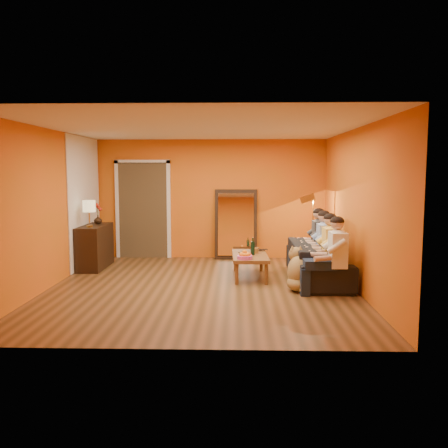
{
  "coord_description": "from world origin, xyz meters",
  "views": [
    {
      "loc": [
        0.58,
        -7.65,
        1.91
      ],
      "look_at": [
        0.35,
        0.5,
        1.0
      ],
      "focal_mm": 38.0,
      "sensor_mm": 36.0,
      "label": 1
    }
  ],
  "objects_px": {
    "person_mid_left": "(331,250)",
    "wine_bottle": "(253,246)",
    "sideboard": "(95,247)",
    "laptop": "(259,251)",
    "dog": "(299,268)",
    "person_far_left": "(338,256)",
    "floor_lamp": "(313,232)",
    "person_far_right": "(319,240)",
    "coffee_table": "(250,266)",
    "sofa": "(318,262)",
    "table_lamp": "(89,214)",
    "vase": "(98,220)",
    "mirror_frame": "(236,224)",
    "tumbler": "(256,251)",
    "person_mid_right": "(325,245)"
  },
  "relations": [
    {
      "from": "mirror_frame",
      "to": "floor_lamp",
      "type": "relative_size",
      "value": 1.06
    },
    {
      "from": "sofa",
      "to": "table_lamp",
      "type": "bearing_deg",
      "value": 81.23
    },
    {
      "from": "dog",
      "to": "tumbler",
      "type": "distance_m",
      "value": 1.22
    },
    {
      "from": "coffee_table",
      "to": "person_far_right",
      "type": "height_order",
      "value": "person_far_right"
    },
    {
      "from": "wine_bottle",
      "to": "vase",
      "type": "distance_m",
      "value": 3.3
    },
    {
      "from": "person_mid_left",
      "to": "wine_bottle",
      "type": "xyz_separation_m",
      "value": [
        -1.27,
        0.57,
        -0.03
      ]
    },
    {
      "from": "person_mid_right",
      "to": "person_far_right",
      "type": "height_order",
      "value": "same"
    },
    {
      "from": "sideboard",
      "to": "table_lamp",
      "type": "relative_size",
      "value": 2.31
    },
    {
      "from": "sideboard",
      "to": "sofa",
      "type": "distance_m",
      "value": 4.35
    },
    {
      "from": "table_lamp",
      "to": "person_far_right",
      "type": "bearing_deg",
      "value": -0.06
    },
    {
      "from": "coffee_table",
      "to": "laptop",
      "type": "relative_size",
      "value": 3.61
    },
    {
      "from": "dog",
      "to": "person_far_left",
      "type": "distance_m",
      "value": 0.67
    },
    {
      "from": "table_lamp",
      "to": "floor_lamp",
      "type": "height_order",
      "value": "floor_lamp"
    },
    {
      "from": "table_lamp",
      "to": "sofa",
      "type": "height_order",
      "value": "table_lamp"
    },
    {
      "from": "dog",
      "to": "wine_bottle",
      "type": "relative_size",
      "value": 2.3
    },
    {
      "from": "coffee_table",
      "to": "person_far_left",
      "type": "xyz_separation_m",
      "value": [
        1.32,
        -1.17,
        0.4
      ]
    },
    {
      "from": "floor_lamp",
      "to": "vase",
      "type": "height_order",
      "value": "floor_lamp"
    },
    {
      "from": "table_lamp",
      "to": "person_mid_right",
      "type": "height_order",
      "value": "table_lamp"
    },
    {
      "from": "person_far_left",
      "to": "table_lamp",
      "type": "bearing_deg",
      "value": 159.27
    },
    {
      "from": "person_mid_right",
      "to": "wine_bottle",
      "type": "distance_m",
      "value": 1.27
    },
    {
      "from": "coffee_table",
      "to": "person_mid_left",
      "type": "distance_m",
      "value": 1.51
    },
    {
      "from": "mirror_frame",
      "to": "sideboard",
      "type": "height_order",
      "value": "mirror_frame"
    },
    {
      "from": "table_lamp",
      "to": "person_far_left",
      "type": "distance_m",
      "value": 4.7
    },
    {
      "from": "dog",
      "to": "person_mid_left",
      "type": "relative_size",
      "value": 0.58
    },
    {
      "from": "mirror_frame",
      "to": "laptop",
      "type": "distance_m",
      "value": 1.61
    },
    {
      "from": "sideboard",
      "to": "laptop",
      "type": "bearing_deg",
      "value": -7.7
    },
    {
      "from": "dog",
      "to": "person_far_left",
      "type": "bearing_deg",
      "value": -30.26
    },
    {
      "from": "tumbler",
      "to": "sideboard",
      "type": "bearing_deg",
      "value": 168.12
    },
    {
      "from": "table_lamp",
      "to": "person_mid_right",
      "type": "xyz_separation_m",
      "value": [
        4.37,
        -0.55,
        -0.49
      ]
    },
    {
      "from": "sideboard",
      "to": "laptop",
      "type": "relative_size",
      "value": 3.49
    },
    {
      "from": "person_mid_left",
      "to": "table_lamp",
      "type": "bearing_deg",
      "value": 165.82
    },
    {
      "from": "person_mid_right",
      "to": "coffee_table",
      "type": "bearing_deg",
      "value": 177.08
    },
    {
      "from": "floor_lamp",
      "to": "person_mid_right",
      "type": "xyz_separation_m",
      "value": [
        0.05,
        -1.02,
        -0.11
      ]
    },
    {
      "from": "dog",
      "to": "person_far_right",
      "type": "relative_size",
      "value": 0.58
    },
    {
      "from": "person_far_left",
      "to": "person_far_right",
      "type": "relative_size",
      "value": 1.0
    },
    {
      "from": "mirror_frame",
      "to": "wine_bottle",
      "type": "xyz_separation_m",
      "value": [
        0.31,
        -1.92,
        -0.18
      ]
    },
    {
      "from": "person_mid_left",
      "to": "vase",
      "type": "xyz_separation_m",
      "value": [
        -4.37,
        1.65,
        0.33
      ]
    },
    {
      "from": "dog",
      "to": "person_mid_left",
      "type": "height_order",
      "value": "person_mid_left"
    },
    {
      "from": "laptop",
      "to": "vase",
      "type": "bearing_deg",
      "value": 163.31
    },
    {
      "from": "sofa",
      "to": "floor_lamp",
      "type": "relative_size",
      "value": 1.56
    },
    {
      "from": "person_far_right",
      "to": "wine_bottle",
      "type": "distance_m",
      "value": 1.38
    },
    {
      "from": "person_far_left",
      "to": "dog",
      "type": "bearing_deg",
      "value": 155.0
    },
    {
      "from": "table_lamp",
      "to": "person_mid_left",
      "type": "distance_m",
      "value": 4.53
    },
    {
      "from": "person_far_left",
      "to": "person_far_right",
      "type": "distance_m",
      "value": 1.65
    },
    {
      "from": "sofa",
      "to": "dog",
      "type": "relative_size",
      "value": 3.14
    },
    {
      "from": "floor_lamp",
      "to": "person_far_right",
      "type": "height_order",
      "value": "floor_lamp"
    },
    {
      "from": "dog",
      "to": "person_mid_right",
      "type": "height_order",
      "value": "person_mid_right"
    },
    {
      "from": "sideboard",
      "to": "vase",
      "type": "height_order",
      "value": "vase"
    },
    {
      "from": "floor_lamp",
      "to": "person_mid_right",
      "type": "relative_size",
      "value": 1.18
    },
    {
      "from": "mirror_frame",
      "to": "sideboard",
      "type": "bearing_deg",
      "value": -158.84
    }
  ]
}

